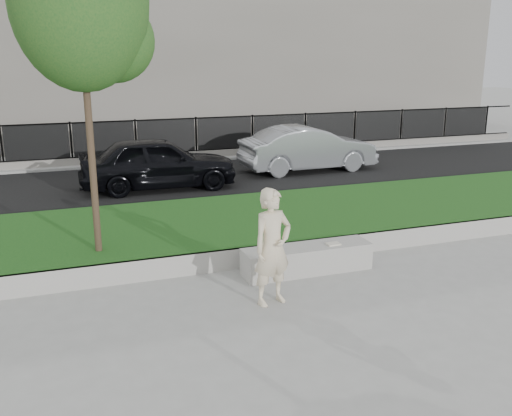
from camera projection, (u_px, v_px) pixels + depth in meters
name	position (u px, v px, depth m)	size (l,w,h in m)	color
ground	(275.00, 287.00, 9.81)	(90.00, 90.00, 0.00)	gray
grass_bank	(225.00, 227.00, 12.48)	(34.00, 4.00, 0.40)	#0E3811
grass_kerb	(255.00, 257.00, 10.70)	(34.00, 0.08, 0.40)	#9B9891
street	(174.00, 183.00, 17.52)	(34.00, 7.00, 0.04)	black
far_pavement	(149.00, 157.00, 21.60)	(34.00, 3.00, 0.12)	gray
iron_fence	(153.00, 148.00, 20.56)	(32.00, 0.30, 1.50)	slate
building_facade	(119.00, 28.00, 26.64)	(34.00, 10.00, 10.00)	slate
stone_bench	(307.00, 259.00, 10.45)	(2.41, 0.60, 0.49)	#9B9891
man	(272.00, 247.00, 8.96)	(0.69, 0.45, 1.89)	beige
book	(333.00, 244.00, 10.46)	(0.24, 0.18, 0.03)	beige
young_tree	(85.00, 8.00, 9.38)	(2.36, 2.26, 5.78)	#38281C
car_dark	(158.00, 163.00, 16.54)	(1.81, 4.49, 1.53)	black
car_silver	(308.00, 148.00, 19.04)	(1.59, 4.55, 1.50)	#95979D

